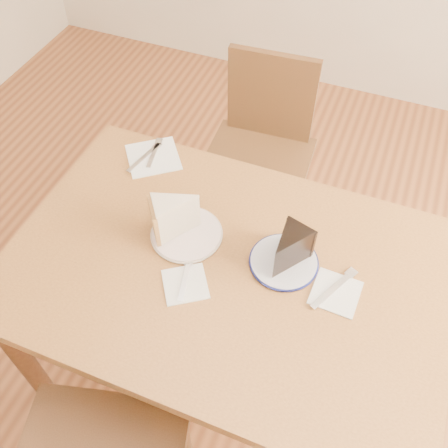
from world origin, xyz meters
TOP-DOWN VIEW (x-y plane):
  - ground at (0.00, 0.00)m, footprint 4.00×4.00m
  - table at (0.00, 0.00)m, footprint 1.20×0.80m
  - chair_far at (-0.15, 0.76)m, footprint 0.44×0.44m
  - plate_cream at (-0.14, 0.06)m, footprint 0.20×0.20m
  - plate_navy at (0.14, 0.07)m, footprint 0.18×0.18m
  - carrot_cake at (-0.17, 0.06)m, footprint 0.15×0.15m
  - chocolate_cake at (0.15, 0.06)m, footprint 0.12×0.14m
  - napkin_cream at (-0.08, -0.09)m, footprint 0.16×0.16m
  - napkin_navy at (0.30, 0.03)m, footprint 0.13×0.13m
  - napkin_spare at (-0.38, 0.31)m, footprint 0.23×0.23m
  - fork_cream at (-0.09, -0.08)m, footprint 0.05×0.14m
  - knife_navy at (0.29, 0.04)m, footprint 0.09×0.16m
  - fork_spare at (-0.38, 0.32)m, footprint 0.04×0.14m
  - knife_spare at (-0.40, 0.29)m, footprint 0.05×0.16m

SIDE VIEW (x-z plane):
  - ground at x=0.00m, z-range 0.00..0.00m
  - chair_far at x=-0.15m, z-range 0.05..0.89m
  - table at x=0.00m, z-range 0.28..1.03m
  - napkin_cream at x=-0.08m, z-range 0.75..0.75m
  - napkin_navy at x=0.30m, z-range 0.75..0.75m
  - napkin_spare at x=-0.38m, z-range 0.75..0.75m
  - plate_cream at x=-0.14m, z-range 0.75..0.76m
  - plate_navy at x=0.14m, z-range 0.75..0.76m
  - fork_cream at x=-0.09m, z-range 0.75..0.76m
  - knife_navy at x=0.29m, z-range 0.75..0.76m
  - fork_spare at x=-0.38m, z-range 0.75..0.76m
  - knife_spare at x=-0.40m, z-range 0.75..0.76m
  - chocolate_cake at x=0.15m, z-range 0.76..0.86m
  - carrot_cake at x=-0.17m, z-range 0.76..0.87m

